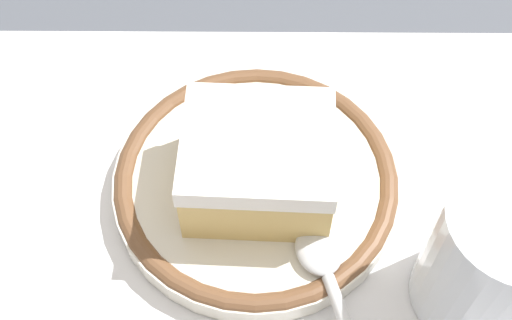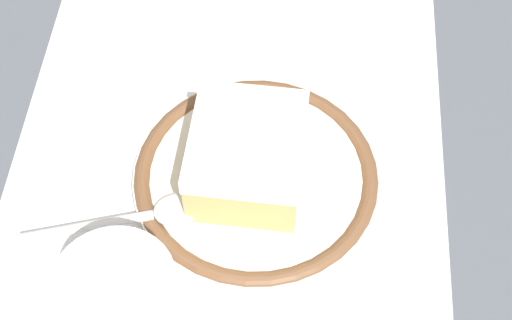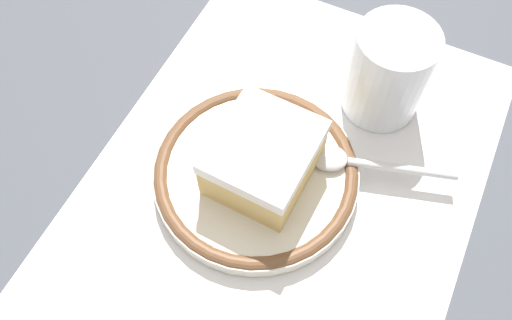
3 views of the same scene
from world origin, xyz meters
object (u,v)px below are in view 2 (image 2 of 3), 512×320
Objects in this scene: cake_slice at (247,156)px; cup at (125,317)px; plate at (256,179)px; spoon at (144,216)px.

cup is (-0.13, 0.07, -0.00)m from cake_slice.
plate is 0.03m from cake_slice.
plate is 0.15m from cup.
spoon is at bearing 121.42° from cake_slice.
cake_slice is 0.99× the size of cup.
cup reaches higher than plate.
spoon reaches higher than plate.
plate is at bearing -60.08° from spoon.
cake_slice is 0.72× the size of spoon.
plate is 1.96× the size of cup.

